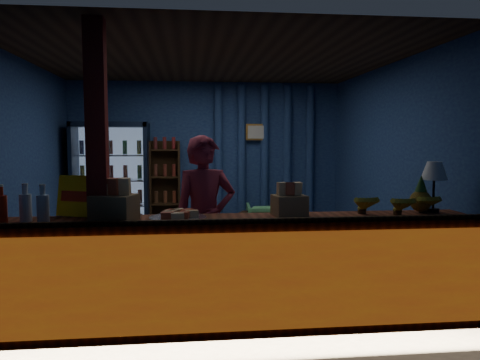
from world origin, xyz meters
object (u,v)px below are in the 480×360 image
object	(u,v)px
shopkeeper	(205,221)
pastry_tray	(178,217)
green_chair	(267,223)
table_lamp	(434,173)

from	to	relation	value
shopkeeper	pastry_tray	size ratio (longest dim) A/B	3.44
green_chair	table_lamp	xyz separation A→B (m)	(1.01, -3.18, 1.01)
pastry_tray	table_lamp	size ratio (longest dim) A/B	1.03
shopkeeper	table_lamp	world-z (taller)	shopkeeper
pastry_tray	table_lamp	xyz separation A→B (m)	(2.34, 0.16, 0.34)
table_lamp	pastry_tray	bearing A→B (deg)	-176.17
pastry_tray	table_lamp	bearing A→B (deg)	3.83
shopkeeper	pastry_tray	bearing A→B (deg)	-122.12
green_chair	table_lamp	distance (m)	3.49
pastry_tray	green_chair	bearing A→B (deg)	68.24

